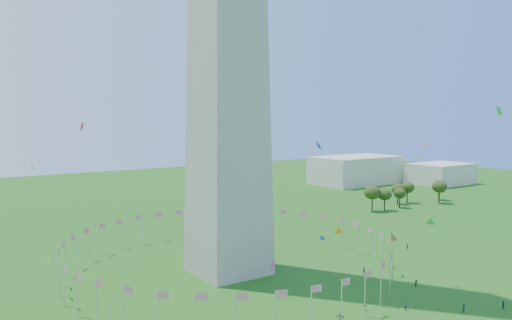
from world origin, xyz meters
The scene contains 5 objects.
flag_ring centered at (0.00, 50.00, 4.50)m, with size 80.24×80.24×9.00m.
gov_building_east_a centered at (150.00, 150.00, 8.00)m, with size 50.00×30.00×16.00m, color beige.
gov_building_east_b centered at (190.00, 120.00, 6.00)m, with size 35.00×25.00×12.00m, color beige.
kites_aloft centered at (15.40, 21.29, 20.53)m, with size 107.06×68.18×37.74m.
tree_line_east centered at (114.09, 84.97, 4.83)m, with size 53.57×15.64×10.62m.
Camera 1 is at (-65.04, -54.88, 39.19)m, focal length 35.00 mm.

